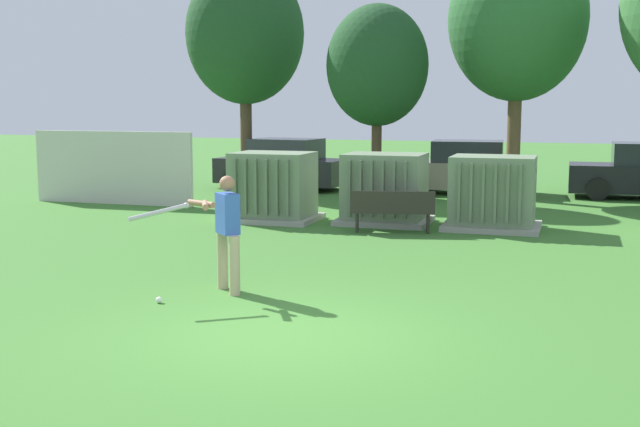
# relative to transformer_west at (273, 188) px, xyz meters

# --- Properties ---
(ground_plane) EXTENTS (96.00, 96.00, 0.00)m
(ground_plane) POSITION_rel_transformer_west_xyz_m (3.46, -8.86, -0.79)
(ground_plane) COLOR #3D752D
(fence_panel) EXTENTS (4.80, 0.12, 2.00)m
(fence_panel) POSITION_rel_transformer_west_xyz_m (-5.32, 1.64, 0.21)
(fence_panel) COLOR beige
(fence_panel) RESTS_ON ground
(transformer_west) EXTENTS (2.10, 1.70, 1.62)m
(transformer_west) POSITION_rel_transformer_west_xyz_m (0.00, 0.00, 0.00)
(transformer_west) COLOR #9E9B93
(transformer_west) RESTS_ON ground
(transformer_mid_west) EXTENTS (2.10, 1.70, 1.62)m
(transformer_mid_west) POSITION_rel_transformer_west_xyz_m (2.62, 0.37, 0.00)
(transformer_mid_west) COLOR #9E9B93
(transformer_mid_west) RESTS_ON ground
(transformer_mid_east) EXTENTS (2.10, 1.70, 1.62)m
(transformer_mid_east) POSITION_rel_transformer_west_xyz_m (5.09, 0.26, 0.00)
(transformer_mid_east) COLOR #9E9B93
(transformer_mid_east) RESTS_ON ground
(park_bench) EXTENTS (1.84, 0.79, 0.92)m
(park_bench) POSITION_rel_transformer_west_xyz_m (3.10, -0.94, -0.25)
(park_bench) COLOR #2D2823
(park_bench) RESTS_ON ground
(batter) EXTENTS (1.31, 1.33, 1.74)m
(batter) POSITION_rel_transformer_west_xyz_m (1.90, -7.05, 0.19)
(batter) COLOR tan
(batter) RESTS_ON ground
(sports_ball) EXTENTS (0.09, 0.09, 0.09)m
(sports_ball) POSITION_rel_transformer_west_xyz_m (1.28, -7.94, -0.74)
(sports_ball) COLOR white
(sports_ball) RESTS_ON ground
(tree_left) EXTENTS (3.74, 3.74, 7.16)m
(tree_left) POSITION_rel_transformer_west_xyz_m (-3.33, 6.39, 4.12)
(tree_left) COLOR #4C3828
(tree_left) RESTS_ON ground
(tree_center_left) EXTENTS (2.90, 2.90, 5.55)m
(tree_center_left) POSITION_rel_transformer_west_xyz_m (1.33, 4.93, 3.02)
(tree_center_left) COLOR #4C3828
(tree_center_left) RESTS_ON ground
(tree_center_right) EXTENTS (3.87, 3.87, 7.40)m
(tree_center_right) POSITION_rel_transformer_west_xyz_m (5.10, 5.99, 4.29)
(tree_center_right) COLOR brown
(tree_center_right) RESTS_ON ground
(parked_car_leftmost) EXTENTS (4.37, 2.29, 1.62)m
(parked_car_leftmost) POSITION_rel_transformer_west_xyz_m (-2.17, 6.66, -0.04)
(parked_car_leftmost) COLOR black
(parked_car_leftmost) RESTS_ON ground
(parked_car_left_of_center) EXTENTS (4.31, 2.14, 1.62)m
(parked_car_left_of_center) POSITION_rel_transformer_west_xyz_m (3.56, 7.07, -0.04)
(parked_car_left_of_center) COLOR gray
(parked_car_left_of_center) RESTS_ON ground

